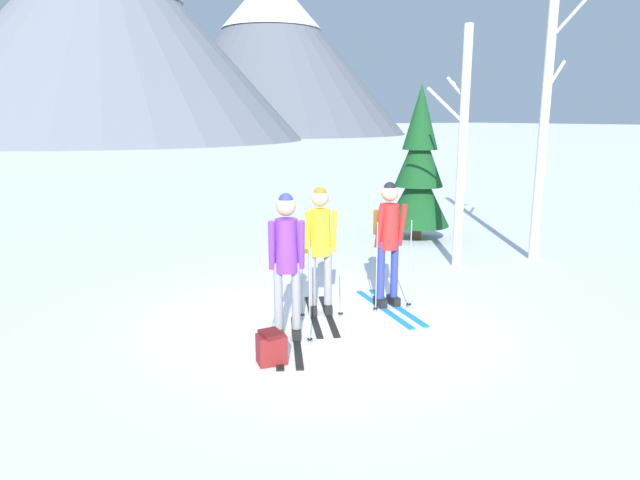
{
  "coord_description": "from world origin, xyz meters",
  "views": [
    {
      "loc": [
        -3.54,
        -6.41,
        2.76
      ],
      "look_at": [
        0.22,
        0.33,
        1.05
      ],
      "focal_mm": 31.32,
      "sensor_mm": 36.0,
      "label": 1
    }
  ],
  "objects_px": {
    "skier_in_purple": "(287,257)",
    "skier_in_yellow": "(320,243)",
    "birch_tree_slender": "(462,147)",
    "backpack_on_snow_front": "(271,348)",
    "birch_tree_tall": "(545,120)",
    "skier_in_red": "(388,237)",
    "pine_tree_near": "(419,170)"
  },
  "relations": [
    {
      "from": "skier_in_purple",
      "to": "skier_in_yellow",
      "type": "relative_size",
      "value": 1.02
    },
    {
      "from": "birch_tree_slender",
      "to": "pine_tree_near",
      "type": "bearing_deg",
      "value": 69.11
    },
    {
      "from": "skier_in_yellow",
      "to": "skier_in_red",
      "type": "distance_m",
      "value": 1.04
    },
    {
      "from": "skier_in_purple",
      "to": "birch_tree_tall",
      "type": "distance_m",
      "value": 6.38
    },
    {
      "from": "skier_in_red",
      "to": "pine_tree_near",
      "type": "height_order",
      "value": "pine_tree_near"
    },
    {
      "from": "pine_tree_near",
      "to": "birch_tree_tall",
      "type": "bearing_deg",
      "value": -71.55
    },
    {
      "from": "birch_tree_tall",
      "to": "birch_tree_slender",
      "type": "relative_size",
      "value": 1.23
    },
    {
      "from": "skier_in_purple",
      "to": "backpack_on_snow_front",
      "type": "distance_m",
      "value": 1.15
    },
    {
      "from": "skier_in_purple",
      "to": "birch_tree_tall",
      "type": "bearing_deg",
      "value": 12.06
    },
    {
      "from": "skier_in_red",
      "to": "pine_tree_near",
      "type": "xyz_separation_m",
      "value": [
        3.34,
        3.46,
        0.52
      ]
    },
    {
      "from": "pine_tree_near",
      "to": "birch_tree_slender",
      "type": "xyz_separation_m",
      "value": [
        -0.85,
        -2.22,
        0.64
      ]
    },
    {
      "from": "birch_tree_tall",
      "to": "backpack_on_snow_front",
      "type": "height_order",
      "value": "birch_tree_tall"
    },
    {
      "from": "skier_in_yellow",
      "to": "birch_tree_slender",
      "type": "xyz_separation_m",
      "value": [
        3.51,
        1.04,
        1.18
      ]
    },
    {
      "from": "birch_tree_slender",
      "to": "backpack_on_snow_front",
      "type": "bearing_deg",
      "value": -155.33
    },
    {
      "from": "skier_in_yellow",
      "to": "pine_tree_near",
      "type": "bearing_deg",
      "value": 36.76
    },
    {
      "from": "birch_tree_slender",
      "to": "backpack_on_snow_front",
      "type": "distance_m",
      "value": 5.66
    },
    {
      "from": "skier_in_red",
      "to": "birch_tree_tall",
      "type": "bearing_deg",
      "value": 11.85
    },
    {
      "from": "skier_in_purple",
      "to": "backpack_on_snow_front",
      "type": "bearing_deg",
      "value": -130.3
    },
    {
      "from": "skier_in_purple",
      "to": "birch_tree_slender",
      "type": "bearing_deg",
      "value": 20.83
    },
    {
      "from": "birch_tree_slender",
      "to": "skier_in_yellow",
      "type": "bearing_deg",
      "value": -163.55
    },
    {
      "from": "skier_in_yellow",
      "to": "pine_tree_near",
      "type": "height_order",
      "value": "pine_tree_near"
    },
    {
      "from": "birch_tree_tall",
      "to": "backpack_on_snow_front",
      "type": "bearing_deg",
      "value": -164.15
    },
    {
      "from": "skier_in_purple",
      "to": "backpack_on_snow_front",
      "type": "relative_size",
      "value": 4.91
    },
    {
      "from": "skier_in_yellow",
      "to": "birch_tree_tall",
      "type": "bearing_deg",
      "value": 7.42
    },
    {
      "from": "birch_tree_tall",
      "to": "pine_tree_near",
      "type": "bearing_deg",
      "value": 108.45
    },
    {
      "from": "skier_in_yellow",
      "to": "skier_in_red",
      "type": "xyz_separation_m",
      "value": [
        1.02,
        -0.2,
        0.02
      ]
    },
    {
      "from": "skier_in_purple",
      "to": "pine_tree_near",
      "type": "xyz_separation_m",
      "value": [
        5.17,
        3.87,
        0.51
      ]
    },
    {
      "from": "skier_in_red",
      "to": "birch_tree_slender",
      "type": "distance_m",
      "value": 3.02
    },
    {
      "from": "skier_in_yellow",
      "to": "backpack_on_snow_front",
      "type": "relative_size",
      "value": 4.81
    },
    {
      "from": "birch_tree_slender",
      "to": "backpack_on_snow_front",
      "type": "xyz_separation_m",
      "value": [
        -4.8,
        -2.2,
        -2.04
      ]
    },
    {
      "from": "skier_in_purple",
      "to": "birch_tree_tall",
      "type": "relative_size",
      "value": 0.35
    },
    {
      "from": "skier_in_purple",
      "to": "skier_in_red",
      "type": "height_order",
      "value": "skier_in_purple"
    }
  ]
}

